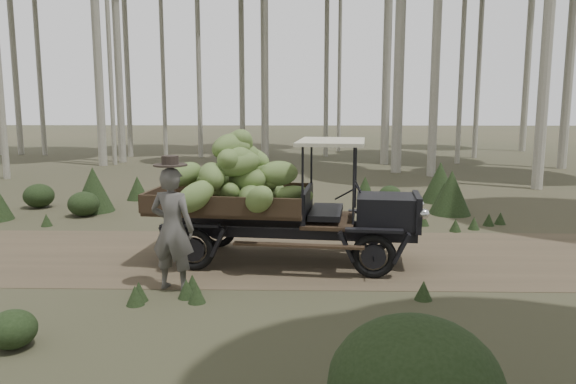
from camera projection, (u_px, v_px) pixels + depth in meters
ground at (264, 256)px, 10.86m from camera, size 120.00×120.00×0.00m
dirt_track at (264, 256)px, 10.86m from camera, size 70.00×4.00×0.01m
banana_truck at (261, 183)px, 10.34m from camera, size 5.13×2.60×2.57m
farmer at (172, 227)px, 8.79m from camera, size 0.81×0.64×2.14m
undergrowth at (252, 258)px, 8.72m from camera, size 23.49×23.70×1.36m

